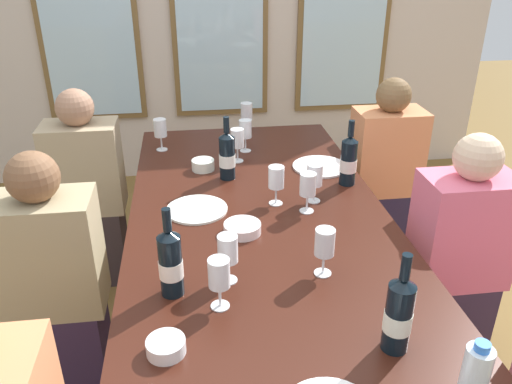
{
  "coord_description": "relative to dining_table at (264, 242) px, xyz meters",
  "views": [
    {
      "loc": [
        -0.27,
        -1.74,
        1.78
      ],
      "look_at": [
        0.0,
        0.23,
        0.79
      ],
      "focal_mm": 36.12,
      "sensor_mm": 36.0,
      "label": 1
    }
  ],
  "objects": [
    {
      "name": "seated_person_1",
      "position": [
        0.83,
        -0.04,
        -0.15
      ],
      "size": [
        0.38,
        0.24,
        1.11
      ],
      "color": "#37273C",
      "rests_on": "ground"
    },
    {
      "name": "tasting_bowl_3",
      "position": [
        -0.09,
        -0.02,
        0.08
      ],
      "size": [
        0.15,
        0.15,
        0.04
      ],
      "primitive_type": "cylinder",
      "color": "white",
      "rests_on": "dining_table"
    },
    {
      "name": "wine_glass_2",
      "position": [
        0.25,
        0.2,
        0.18
      ],
      "size": [
        0.07,
        0.07,
        0.17
      ],
      "color": "white",
      "rests_on": "dining_table"
    },
    {
      "name": "wine_bottle_1",
      "position": [
        -0.35,
        -0.37,
        0.18
      ],
      "size": [
        0.08,
        0.08,
        0.31
      ],
      "color": "black",
      "rests_on": "dining_table"
    },
    {
      "name": "wine_glass_4",
      "position": [
        0.08,
        0.2,
        0.18
      ],
      "size": [
        0.07,
        0.07,
        0.17
      ],
      "color": "white",
      "rests_on": "dining_table"
    },
    {
      "name": "wine_bottle_0",
      "position": [
        0.45,
        0.36,
        0.18
      ],
      "size": [
        0.08,
        0.08,
        0.31
      ],
      "color": "black",
      "rests_on": "dining_table"
    },
    {
      "name": "white_plate_0",
      "position": [
        -0.26,
        0.19,
        0.07
      ],
      "size": [
        0.26,
        0.26,
        0.01
      ],
      "primitive_type": "cylinder",
      "color": "white",
      "rests_on": "dining_table"
    },
    {
      "name": "tasting_bowl_2",
      "position": [
        -0.21,
        0.61,
        0.09
      ],
      "size": [
        0.11,
        0.11,
        0.05
      ],
      "primitive_type": "cylinder",
      "color": "white",
      "rests_on": "dining_table"
    },
    {
      "name": "seated_person_3",
      "position": [
        0.83,
        0.84,
        -0.15
      ],
      "size": [
        0.38,
        0.24,
        1.11
      ],
      "color": "#29213A",
      "rests_on": "ground"
    },
    {
      "name": "wine_bottle_2",
      "position": [
        -0.1,
        0.5,
        0.18
      ],
      "size": [
        0.08,
        0.08,
        0.3
      ],
      "color": "black",
      "rests_on": "dining_table"
    },
    {
      "name": "wine_glass_7",
      "position": [
        -0.03,
        0.69,
        0.18
      ],
      "size": [
        0.07,
        0.07,
        0.17
      ],
      "color": "white",
      "rests_on": "dining_table"
    },
    {
      "name": "dining_table",
      "position": [
        0.0,
        0.0,
        0.0
      ],
      "size": [
        1.08,
        2.42,
        0.74
      ],
      "color": "#39170F",
      "rests_on": "ground"
    },
    {
      "name": "seated_person_0",
      "position": [
        -0.83,
        -0.0,
        -0.15
      ],
      "size": [
        0.38,
        0.24,
        1.11
      ],
      "color": "#352441",
      "rests_on": "ground"
    },
    {
      "name": "wine_glass_1",
      "position": [
        0.16,
        -0.33,
        0.18
      ],
      "size": [
        0.07,
        0.07,
        0.17
      ],
      "color": "white",
      "rests_on": "dining_table"
    },
    {
      "name": "wine_glass_0",
      "position": [
        0.02,
        0.83,
        0.18
      ],
      "size": [
        0.07,
        0.07,
        0.17
      ],
      "color": "white",
      "rests_on": "dining_table"
    },
    {
      "name": "wine_glass_5",
      "position": [
        -0.21,
        -0.46,
        0.18
      ],
      "size": [
        0.07,
        0.07,
        0.17
      ],
      "color": "white",
      "rests_on": "dining_table"
    },
    {
      "name": "wine_glass_3",
      "position": [
        0.07,
        1.14,
        0.18
      ],
      "size": [
        0.07,
        0.07,
        0.17
      ],
      "color": "white",
      "rests_on": "dining_table"
    },
    {
      "name": "wine_glass_6",
      "position": [
        -0.42,
        0.91,
        0.18
      ],
      "size": [
        0.07,
        0.07,
        0.17
      ],
      "color": "white",
      "rests_on": "dining_table"
    },
    {
      "name": "ground_plane",
      "position": [
        0.0,
        0.0,
        -0.68
      ],
      "size": [
        12.0,
        12.0,
        0.0
      ],
      "primitive_type": "plane",
      "color": "brown"
    },
    {
      "name": "white_plate_1",
      "position": [
        0.37,
        0.56,
        0.07
      ],
      "size": [
        0.28,
        0.28,
        0.01
      ],
      "primitive_type": "cylinder",
      "color": "white",
      "rests_on": "dining_table"
    },
    {
      "name": "wine_bottle_3",
      "position": [
        0.26,
        -0.7,
        0.18
      ],
      "size": [
        0.08,
        0.08,
        0.31
      ],
      "color": "black",
      "rests_on": "dining_table"
    },
    {
      "name": "seated_person_2",
      "position": [
        -0.83,
        0.84,
        -0.15
      ],
      "size": [
        0.38,
        0.24,
        1.11
      ],
      "color": "#382C2E",
      "rests_on": "ground"
    },
    {
      "name": "wine_glass_8",
      "position": [
        -0.17,
        -0.33,
        0.18
      ],
      "size": [
        0.07,
        0.07,
        0.17
      ],
      "color": "white",
      "rests_on": "dining_table"
    },
    {
      "name": "tasting_bowl_0",
      "position": [
        -0.37,
        -0.64,
        0.08
      ],
      "size": [
        0.11,
        0.11,
        0.04
      ],
      "primitive_type": "cylinder",
      "color": "white",
      "rests_on": "dining_table"
    },
    {
      "name": "wine_glass_9",
      "position": [
        0.2,
        0.12,
        0.18
      ],
      "size": [
        0.07,
        0.07,
        0.17
      ],
      "color": "white",
      "rests_on": "dining_table"
    }
  ]
}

